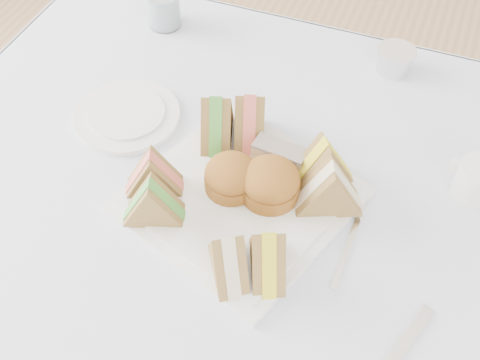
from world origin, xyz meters
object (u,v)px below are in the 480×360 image
(table, at_px, (217,338))
(creamer_jug, at_px, (478,180))
(water_glass, at_px, (163,4))
(serving_plate, at_px, (240,199))

(table, height_order, creamer_jug, creamer_jug)
(table, relative_size, creamer_jug, 14.06)
(water_glass, distance_m, creamer_jug, 0.64)
(table, relative_size, water_glass, 9.97)
(creamer_jug, bearing_deg, table, -140.38)
(creamer_jug, bearing_deg, serving_plate, -145.60)
(serving_plate, height_order, creamer_jug, creamer_jug)
(water_glass, xyz_separation_m, creamer_jug, (0.61, -0.21, -0.02))
(table, height_order, water_glass, water_glass)
(table, bearing_deg, water_glass, 123.21)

